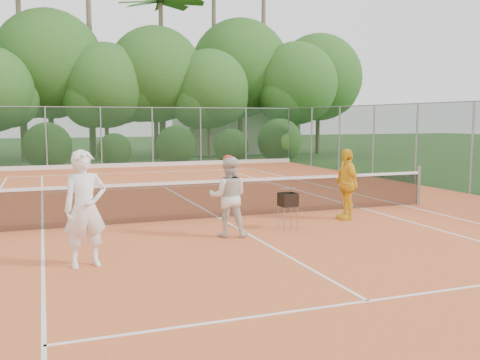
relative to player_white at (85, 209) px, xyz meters
The scene contains 14 objects.
ground 4.85m from the player_white, 44.01° to the left, with size 120.00×120.00×0.00m, color #1F4017.
clay_court 4.85m from the player_white, 44.01° to the left, with size 18.00×36.00×0.02m, color #D46231.
club_building 30.00m from the player_white, 65.54° to the left, with size 8.00×5.00×3.00m, color beige.
tennis_net 4.77m from the player_white, 44.01° to the left, with size 11.97×0.10×1.10m.
player_white is the anchor object (origin of this frame).
player_center_grp 3.25m from the player_white, 24.28° to the left, with size 0.97×0.86×1.70m.
player_yellow 6.64m from the player_white, 18.92° to the left, with size 1.01×0.42×1.72m, color yellow.
ball_hopper 4.73m from the player_white, 19.60° to the left, with size 0.35×0.35×0.81m.
stray_ball_a 15.14m from the player_white, 83.81° to the left, with size 0.07×0.07×0.07m, color #B3D531.
stray_ball_b 14.39m from the player_white, 72.04° to the left, with size 0.07×0.07×0.07m, color yellow.
stray_ball_c 15.03m from the player_white, 70.23° to the left, with size 0.07×0.07×0.07m, color #CFD832.
court_markings 4.85m from the player_white, 44.01° to the left, with size 11.03×23.83×0.01m.
fence_back 18.63m from the player_white, 79.42° to the left, with size 18.07×0.07×3.00m.
tropical_treeline 24.37m from the player_white, 78.35° to the left, with size 32.10×8.49×15.03m.
Camera 1 is at (-4.04, -12.33, 2.48)m, focal length 40.00 mm.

